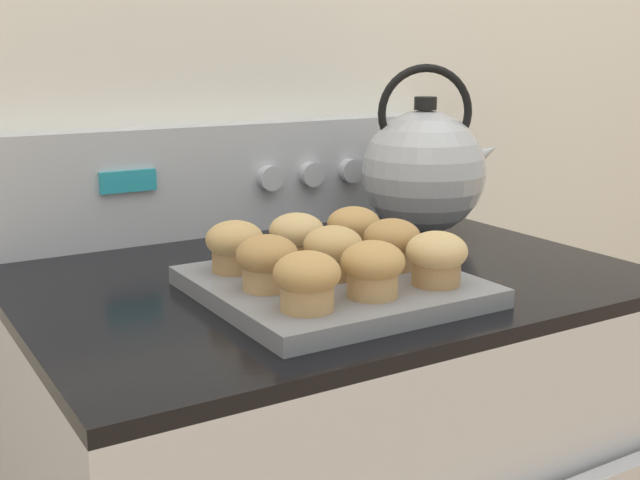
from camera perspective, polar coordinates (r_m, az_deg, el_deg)
wall_back at (r=1.34m, az=-7.82°, el=14.46°), size 8.00×0.05×2.40m
control_panel at (r=1.30m, az=-6.47°, el=4.40°), size 0.78×0.07×0.17m
muffin_pan at (r=0.97m, az=0.92°, el=-3.30°), size 0.30×0.30×0.02m
muffin_r0_c0 at (r=0.84m, az=-0.92°, el=-2.85°), size 0.07×0.07×0.06m
muffin_r0_c1 at (r=0.88m, az=3.77°, el=-1.99°), size 0.07×0.07×0.06m
muffin_r0_c2 at (r=0.94m, az=8.29°, el=-1.22°), size 0.07×0.07×0.06m
muffin_r1_c0 at (r=0.91m, az=-3.77°, el=-1.52°), size 0.07×0.07×0.06m
muffin_r1_c1 at (r=0.96m, az=0.93°, el=-0.78°), size 0.07×0.07×0.06m
muffin_r1_c2 at (r=1.00m, az=5.14°, el=-0.21°), size 0.07×0.07×0.06m
muffin_r2_c0 at (r=0.99m, az=-6.08°, el=-0.36°), size 0.07×0.07×0.06m
muffin_r2_c1 at (r=1.03m, az=-1.67°, el=0.27°), size 0.07×0.07×0.06m
muffin_r2_c2 at (r=1.07m, az=2.41°, el=0.78°), size 0.07×0.07×0.06m
tea_kettle at (r=1.29m, az=7.43°, el=4.98°), size 0.22×0.20×0.27m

